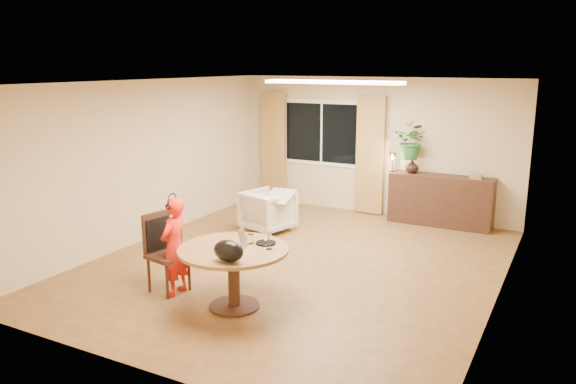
% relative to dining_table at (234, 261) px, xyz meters
% --- Properties ---
extents(floor, '(6.50, 6.50, 0.00)m').
position_rel_dining_table_xyz_m(floor, '(-0.00, 1.66, -0.58)').
color(floor, brown).
rests_on(floor, ground).
extents(ceiling, '(6.50, 6.50, 0.00)m').
position_rel_dining_table_xyz_m(ceiling, '(-0.00, 1.66, 2.02)').
color(ceiling, white).
rests_on(ceiling, wall_back).
extents(wall_back, '(5.50, 0.00, 5.50)m').
position_rel_dining_table_xyz_m(wall_back, '(-0.00, 4.91, 0.72)').
color(wall_back, '#D9B78D').
rests_on(wall_back, floor).
extents(wall_left, '(0.00, 6.50, 6.50)m').
position_rel_dining_table_xyz_m(wall_left, '(-2.75, 1.66, 0.72)').
color(wall_left, '#D9B78D').
rests_on(wall_left, floor).
extents(wall_right, '(0.00, 6.50, 6.50)m').
position_rel_dining_table_xyz_m(wall_right, '(2.75, 1.66, 0.72)').
color(wall_right, '#D9B78D').
rests_on(wall_right, floor).
extents(window, '(1.70, 0.03, 1.30)m').
position_rel_dining_table_xyz_m(window, '(-1.10, 4.89, 0.92)').
color(window, white).
rests_on(window, wall_back).
extents(curtain_left, '(0.55, 0.08, 2.25)m').
position_rel_dining_table_xyz_m(curtain_left, '(-2.15, 4.81, 0.56)').
color(curtain_left, olive).
rests_on(curtain_left, wall_back).
extents(curtain_right, '(0.55, 0.08, 2.25)m').
position_rel_dining_table_xyz_m(curtain_right, '(-0.05, 4.81, 0.56)').
color(curtain_right, olive).
rests_on(curtain_right, wall_back).
extents(ceiling_panel, '(2.20, 0.35, 0.05)m').
position_rel_dining_table_xyz_m(ceiling_panel, '(-0.00, 2.86, 1.98)').
color(ceiling_panel, white).
rests_on(ceiling_panel, ceiling).
extents(dining_table, '(1.31, 1.31, 0.74)m').
position_rel_dining_table_xyz_m(dining_table, '(0.00, 0.00, 0.00)').
color(dining_table, brown).
rests_on(dining_table, floor).
extents(dining_chair, '(0.56, 0.53, 1.01)m').
position_rel_dining_table_xyz_m(dining_chair, '(-1.00, 0.02, -0.08)').
color(dining_chair, black).
rests_on(dining_chair, floor).
extents(child, '(0.47, 0.33, 1.25)m').
position_rel_dining_table_xyz_m(child, '(-0.88, 0.00, 0.04)').
color(child, red).
rests_on(child, floor).
extents(laptop, '(0.41, 0.34, 0.24)m').
position_rel_dining_table_xyz_m(laptop, '(-0.07, 0.03, 0.28)').
color(laptop, '#B7B7BC').
rests_on(laptop, dining_table).
extents(tumbler, '(0.09, 0.09, 0.11)m').
position_rel_dining_table_xyz_m(tumbler, '(0.09, 0.24, 0.22)').
color(tumbler, white).
rests_on(tumbler, dining_table).
extents(wine_glass, '(0.07, 0.07, 0.20)m').
position_rel_dining_table_xyz_m(wine_glass, '(0.39, 0.16, 0.26)').
color(wine_glass, white).
rests_on(wine_glass, dining_table).
extents(pot_lid, '(0.28, 0.28, 0.04)m').
position_rel_dining_table_xyz_m(pot_lid, '(0.26, 0.31, 0.18)').
color(pot_lid, white).
rests_on(pot_lid, dining_table).
extents(handbag, '(0.40, 0.29, 0.24)m').
position_rel_dining_table_xyz_m(handbag, '(0.21, -0.41, 0.28)').
color(handbag, black).
rests_on(handbag, dining_table).
extents(armchair, '(0.93, 0.95, 0.71)m').
position_rel_dining_table_xyz_m(armchair, '(-1.21, 2.92, -0.23)').
color(armchair, beige).
rests_on(armchair, floor).
extents(throw, '(0.50, 0.59, 0.03)m').
position_rel_dining_table_xyz_m(throw, '(-0.97, 2.89, 0.14)').
color(throw, beige).
rests_on(throw, armchair).
extents(sideboard, '(1.81, 0.44, 0.91)m').
position_rel_dining_table_xyz_m(sideboard, '(1.35, 4.67, -0.13)').
color(sideboard, black).
rests_on(sideboard, floor).
extents(vase, '(0.30, 0.30, 0.25)m').
position_rel_dining_table_xyz_m(vase, '(0.80, 4.67, 0.45)').
color(vase, black).
rests_on(vase, sideboard).
extents(bouquet, '(0.65, 0.58, 0.66)m').
position_rel_dining_table_xyz_m(bouquet, '(0.78, 4.67, 0.90)').
color(bouquet, '#2D5E23').
rests_on(bouquet, vase).
extents(book_stack, '(0.25, 0.22, 0.09)m').
position_rel_dining_table_xyz_m(book_stack, '(1.93, 4.67, 0.36)').
color(book_stack, '#8D6548').
rests_on(book_stack, sideboard).
extents(desk_lamp, '(0.18, 0.18, 0.36)m').
position_rel_dining_table_xyz_m(desk_lamp, '(0.45, 4.62, 0.50)').
color(desk_lamp, black).
rests_on(desk_lamp, sideboard).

